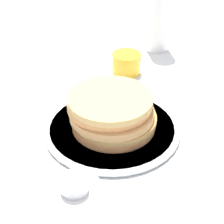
# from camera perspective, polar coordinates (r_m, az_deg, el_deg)

# --- Properties ---
(ground_plane) EXTENTS (4.00, 4.00, 0.00)m
(ground_plane) POSITION_cam_1_polar(r_m,az_deg,el_deg) (0.83, 1.84, -2.81)
(ground_plane) COLOR white
(plate) EXTENTS (0.30, 0.30, 0.01)m
(plate) POSITION_cam_1_polar(r_m,az_deg,el_deg) (0.82, 0.00, -2.28)
(plate) COLOR silver
(plate) RESTS_ON ground_plane
(pancake_stack) EXTENTS (0.19, 0.19, 0.07)m
(pancake_stack) POSITION_cam_1_polar(r_m,az_deg,el_deg) (0.80, -0.01, 0.05)
(pancake_stack) COLOR #C17E48
(pancake_stack) RESTS_ON plate
(juice_glass) EXTENTS (0.08, 0.08, 0.06)m
(juice_glass) POSITION_cam_1_polar(r_m,az_deg,el_deg) (1.03, 2.21, 7.45)
(juice_glass) COLOR yellow
(juice_glass) RESTS_ON ground_plane
(water_bottle_mid) EXTENTS (0.07, 0.07, 0.23)m
(water_bottle_mid) POSITION_cam_1_polar(r_m,az_deg,el_deg) (1.15, 7.15, 14.48)
(water_bottle_mid) COLOR white
(water_bottle_mid) RESTS_ON ground_plane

